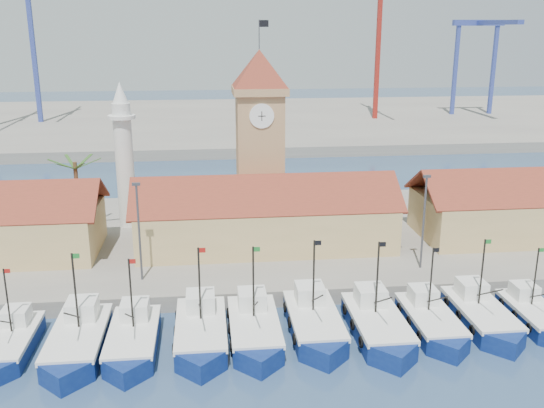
{
  "coord_description": "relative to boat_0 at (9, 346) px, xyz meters",
  "views": [
    {
      "loc": [
        -5.84,
        -39.62,
        23.42
      ],
      "look_at": [
        0.48,
        18.0,
        6.47
      ],
      "focal_mm": 40.0,
      "sensor_mm": 36.0,
      "label": 1
    }
  ],
  "objects": [
    {
      "name": "gantry",
      "position": [
        82.85,
        104.24,
        19.33
      ],
      "size": [
        13.0,
        22.0,
        23.2
      ],
      "color": "#32439B",
      "rests_on": "terminal"
    },
    {
      "name": "terminal",
      "position": [
        20.85,
        107.59,
        0.29
      ],
      "size": [
        240.0,
        80.0,
        2.0
      ],
      "primitive_type": "cube",
      "color": "gray",
      "rests_on": "ground"
    },
    {
      "name": "hall_center",
      "position": [
        20.85,
        17.59,
        3.27
      ],
      "size": [
        27.04,
        10.13,
        7.61
      ],
      "color": "tan",
      "rests_on": "quay"
    },
    {
      "name": "quay",
      "position": [
        20.85,
        21.59,
        0.04
      ],
      "size": [
        140.0,
        32.0,
        1.5
      ],
      "primitive_type": "cube",
      "color": "gray",
      "rests_on": "ground"
    },
    {
      "name": "boat_2",
      "position": [
        9.06,
        -0.55,
        0.06
      ],
      "size": [
        3.61,
        9.89,
        7.49
      ],
      "color": "navy",
      "rests_on": "ground"
    },
    {
      "name": "minaret",
      "position": [
        5.85,
        25.59,
        9.02
      ],
      "size": [
        3.0,
        3.0,
        16.3
      ],
      "color": "silver",
      "rests_on": "quay"
    },
    {
      "name": "boat_4",
      "position": [
        18.28,
        -0.02,
        0.1
      ],
      "size": [
        3.8,
        10.4,
        7.87
      ],
      "color": "navy",
      "rests_on": "ground"
    },
    {
      "name": "palm_tree",
      "position": [
        0.85,
        23.59,
        5.53
      ],
      "size": [
        5.6,
        5.03,
        8.39
      ],
      "color": "brown",
      "rests_on": "quay"
    },
    {
      "name": "boat_9",
      "position": [
        41.32,
        0.18,
        -0.01
      ],
      "size": [
        3.26,
        8.92,
        6.75
      ],
      "color": "navy",
      "rests_on": "ground"
    },
    {
      "name": "boat_6",
      "position": [
        27.95,
        -0.48,
        0.12
      ],
      "size": [
        3.89,
        10.65,
        8.06
      ],
      "color": "navy",
      "rests_on": "ground"
    },
    {
      "name": "crane_blue_near",
      "position": [
        -23.69,
        104.64,
        24.34
      ],
      "size": [
        1.0,
        29.27,
        42.05
      ],
      "color": "#32439B",
      "rests_on": "terminal"
    },
    {
      "name": "boat_0",
      "position": [
        0.0,
        0.0,
        0.0
      ],
      "size": [
        3.32,
        9.1,
        6.89
      ],
      "color": "navy",
      "rests_on": "ground"
    },
    {
      "name": "boat_8",
      "position": [
        36.85,
        0.33,
        0.08
      ],
      "size": [
        3.68,
        10.07,
        7.62
      ],
      "color": "navy",
      "rests_on": "ground"
    },
    {
      "name": "ground",
      "position": [
        20.85,
        -2.41,
        -0.71
      ],
      "size": [
        400.0,
        400.0,
        0.0
      ],
      "primitive_type": "plane",
      "color": "navy",
      "rests_on": "ground"
    },
    {
      "name": "boat_5",
      "position": [
        23.08,
        0.47,
        0.12
      ],
      "size": [
        3.87,
        10.6,
        8.02
      ],
      "color": "navy",
      "rests_on": "ground"
    },
    {
      "name": "lamp_posts",
      "position": [
        21.35,
        9.59,
        5.76
      ],
      "size": [
        80.7,
        0.25,
        9.03
      ],
      "color": "#3F3F44",
      "rests_on": "quay"
    },
    {
      "name": "boat_7",
      "position": [
        32.42,
        -0.13,
        0.04
      ],
      "size": [
        3.5,
        9.58,
        7.25
      ],
      "color": "navy",
      "rests_on": "ground"
    },
    {
      "name": "boat_3",
      "position": [
        14.15,
        -0.06,
        0.11
      ],
      "size": [
        3.85,
        10.55,
        7.98
      ],
      "color": "navy",
      "rests_on": "ground"
    },
    {
      "name": "crane_red_right",
      "position": [
        56.23,
        101.29,
        25.41
      ],
      "size": [
        1.0,
        32.2,
        43.53
      ],
      "color": "maroon",
      "rests_on": "terminal"
    },
    {
      "name": "boat_1",
      "position": [
        5.01,
        -0.47,
        0.12
      ],
      "size": [
        3.89,
        10.66,
        8.07
      ],
      "color": "navy",
      "rests_on": "ground"
    },
    {
      "name": "clock_tower",
      "position": [
        20.85,
        23.58,
        11.25
      ],
      "size": [
        5.8,
        5.8,
        22.7
      ],
      "color": "tan",
      "rests_on": "quay"
    }
  ]
}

